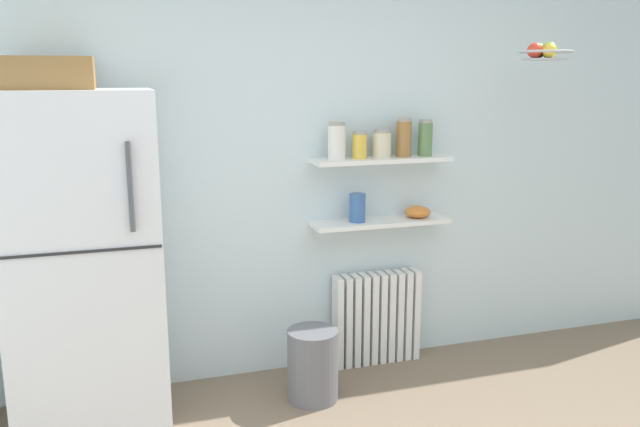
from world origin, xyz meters
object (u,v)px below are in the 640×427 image
hanging_fruit_basket (544,52)px  storage_jar_1 (359,145)px  refrigerator (84,259)px  storage_jar_0 (337,141)px  shelf_bowl (418,212)px  trash_bin (313,365)px  vase (357,208)px  storage_jar_2 (382,144)px  radiator (376,318)px  storage_jar_3 (404,138)px  storage_jar_4 (425,138)px

hanging_fruit_basket → storage_jar_1: bearing=158.9°
refrigerator → storage_jar_0: size_ratio=8.62×
storage_jar_0 → storage_jar_1: (0.14, 0.00, -0.03)m
shelf_bowl → trash_bin: (-0.77, -0.31, -0.75)m
vase → refrigerator: bearing=-171.5°
refrigerator → vase: refrigerator is taller
storage_jar_2 → trash_bin: 1.32m
storage_jar_1 → shelf_bowl: bearing=0.0°
radiator → trash_bin: 0.63m
storage_jar_3 → trash_bin: 1.41m
refrigerator → radiator: (1.67, 0.26, -0.60)m
vase → trash_bin: size_ratio=0.42×
vase → storage_jar_1: bearing=0.0°
radiator → storage_jar_0: (-0.28, -0.03, 1.11)m
vase → radiator: bearing=11.4°
storage_jar_2 → shelf_bowl: (0.25, 0.00, -0.42)m
storage_jar_3 → storage_jar_1: bearing=180.0°
refrigerator → storage_jar_0: 1.50m
storage_jar_3 → refrigerator: bearing=-172.9°
refrigerator → vase: 1.54m
radiator → vase: size_ratio=3.40×
storage_jar_4 → trash_bin: 1.48m
vase → storage_jar_2: bearing=0.0°
refrigerator → storage_jar_3: bearing=7.1°
vase → hanging_fruit_basket: (0.95, -0.36, 0.89)m
refrigerator → trash_bin: bearing=-4.4°
radiator → storage_jar_3: size_ratio=2.53×
storage_jar_1 → vase: size_ratio=0.95×
storage_jar_1 → storage_jar_2: size_ratio=0.97×
storage_jar_3 → storage_jar_4: 0.14m
refrigerator → storage_jar_1: 1.62m
storage_jar_0 → storage_jar_4: storage_jar_4 is taller
radiator → storage_jar_2: bearing=-90.0°
radiator → storage_jar_0: storage_jar_0 is taller
storage_jar_3 → vase: 0.50m
trash_bin → shelf_bowl: bearing=22.3°
storage_jar_1 → radiator: bearing=12.1°
storage_jar_3 → storage_jar_4: bearing=0.0°
storage_jar_4 → trash_bin: storage_jar_4 is taller
storage_jar_1 → hanging_fruit_basket: size_ratio=0.53×
vase → trash_bin: vase is taller
refrigerator → storage_jar_3: 1.89m
shelf_bowl → hanging_fruit_basket: hanging_fruit_basket is taller
storage_jar_3 → radiator: bearing=167.9°
storage_jar_1 → storage_jar_3: 0.28m
storage_jar_2 → storage_jar_4: bearing=0.0°
storage_jar_4 → shelf_bowl: storage_jar_4 is taller
storage_jar_0 → hanging_fruit_basket: hanging_fruit_basket is taller
shelf_bowl → storage_jar_2: bearing=180.0°
radiator → storage_jar_3: storage_jar_3 is taller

